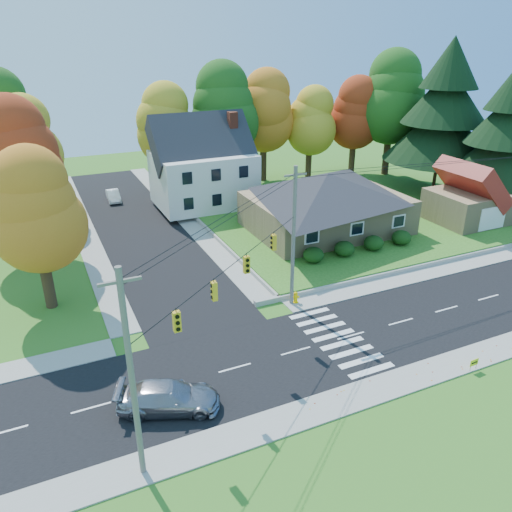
{
  "coord_description": "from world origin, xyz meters",
  "views": [
    {
      "loc": [
        -16.74,
        -21.89,
        17.63
      ],
      "look_at": [
        -2.97,
        8.0,
        2.89
      ],
      "focal_mm": 35.0,
      "sensor_mm": 36.0,
      "label": 1
    }
  ],
  "objects": [
    {
      "name": "ground",
      "position": [
        0.0,
        0.0,
        0.0
      ],
      "size": [
        120.0,
        120.0,
        0.0
      ],
      "primitive_type": "plane",
      "color": "#3D7923"
    },
    {
      "name": "road_main",
      "position": [
        0.0,
        0.0,
        0.01
      ],
      "size": [
        90.0,
        8.0,
        0.02
      ],
      "primitive_type": "cube",
      "color": "black",
      "rests_on": "ground"
    },
    {
      "name": "road_cross",
      "position": [
        -8.0,
        26.0,
        0.01
      ],
      "size": [
        8.0,
        44.0,
        0.02
      ],
      "primitive_type": "cube",
      "color": "black",
      "rests_on": "ground"
    },
    {
      "name": "sidewalk_north",
      "position": [
        0.0,
        5.0,
        0.04
      ],
      "size": [
        90.0,
        2.0,
        0.08
      ],
      "primitive_type": "cube",
      "color": "#9C9A90",
      "rests_on": "ground"
    },
    {
      "name": "sidewalk_south",
      "position": [
        0.0,
        -5.0,
        0.04
      ],
      "size": [
        90.0,
        2.0,
        0.08
      ],
      "primitive_type": "cube",
      "color": "#9C9A90",
      "rests_on": "ground"
    },
    {
      "name": "lawn",
      "position": [
        13.0,
        21.0,
        0.25
      ],
      "size": [
        30.0,
        30.0,
        0.5
      ],
      "primitive_type": "cube",
      "color": "#3D7923",
      "rests_on": "ground"
    },
    {
      "name": "ranch_house",
      "position": [
        8.0,
        16.0,
        3.27
      ],
      "size": [
        14.6,
        10.6,
        5.4
      ],
      "color": "tan",
      "rests_on": "lawn"
    },
    {
      "name": "colonial_house",
      "position": [
        0.04,
        28.0,
        4.58
      ],
      "size": [
        10.4,
        8.4,
        9.6
      ],
      "color": "silver",
      "rests_on": "lawn"
    },
    {
      "name": "garage",
      "position": [
        22.0,
        11.99,
        2.84
      ],
      "size": [
        7.3,
        6.3,
        4.6
      ],
      "color": "tan",
      "rests_on": "lawn"
    },
    {
      "name": "hedge_row",
      "position": [
        7.5,
        9.8,
        1.14
      ],
      "size": [
        10.7,
        1.7,
        1.27
      ],
      "color": "#163A10",
      "rests_on": "lawn"
    },
    {
      "name": "traffic_infrastructure",
      "position": [
        -0.15,
        1.35,
        5.15
      ],
      "size": [
        38.1,
        10.66,
        10.0
      ],
      "color": "#666059",
      "rests_on": "ground"
    },
    {
      "name": "tree_lot_0",
      "position": [
        -2.0,
        34.0,
        8.31
      ],
      "size": [
        6.72,
        6.72,
        12.51
      ],
      "color": "#3F2A19",
      "rests_on": "lawn"
    },
    {
      "name": "tree_lot_1",
      "position": [
        4.0,
        33.0,
        9.61
      ],
      "size": [
        7.84,
        7.84,
        14.6
      ],
      "color": "#3F2A19",
      "rests_on": "lawn"
    },
    {
      "name": "tree_lot_2",
      "position": [
        10.0,
        34.0,
        8.96
      ],
      "size": [
        7.28,
        7.28,
        13.56
      ],
      "color": "#3F2A19",
      "rests_on": "lawn"
    },
    {
      "name": "tree_lot_3",
      "position": [
        16.0,
        33.0,
        7.65
      ],
      "size": [
        6.16,
        6.16,
        11.47
      ],
      "color": "#3F2A19",
      "rests_on": "lawn"
    },
    {
      "name": "tree_lot_4",
      "position": [
        22.0,
        32.0,
        8.31
      ],
      "size": [
        6.72,
        6.72,
        12.51
      ],
      "color": "#3F2A19",
      "rests_on": "lawn"
    },
    {
      "name": "tree_lot_5",
      "position": [
        26.0,
        30.0,
        10.27
      ],
      "size": [
        8.4,
        8.4,
        15.64
      ],
      "color": "#3F2A19",
      "rests_on": "lawn"
    },
    {
      "name": "conifer_east_a",
      "position": [
        27.0,
        22.0,
        9.39
      ],
      "size": [
        12.8,
        12.8,
        16.96
      ],
      "color": "#3F2A19",
      "rests_on": "lawn"
    },
    {
      "name": "conifer_east_b",
      "position": [
        28.0,
        14.0,
        8.28
      ],
      "size": [
        11.2,
        11.2,
        14.84
      ],
      "color": "#3F2A19",
      "rests_on": "lawn"
    },
    {
      "name": "tree_west_0",
      "position": [
        -17.0,
        12.0,
        7.15
      ],
      "size": [
        6.16,
        6.16,
        11.47
      ],
      "color": "#3F2A19",
      "rests_on": "ground"
    },
    {
      "name": "tree_west_1",
      "position": [
        -18.0,
        22.0,
        8.46
      ],
      "size": [
        7.28,
        7.28,
        13.56
      ],
      "color": "#3F2A19",
      "rests_on": "ground"
    },
    {
      "name": "tree_west_2",
      "position": [
        -17.0,
        32.0,
        7.81
      ],
      "size": [
        6.72,
        6.72,
        12.51
      ],
      "color": "#3F2A19",
      "rests_on": "ground"
    },
    {
      "name": "silver_sedan",
      "position": [
        -12.36,
        -1.76,
        0.77
      ],
      "size": [
        5.6,
        3.89,
        1.51
      ],
      "primitive_type": "imported",
      "rotation": [
        0.0,
        0.0,
        1.19
      ],
      "color": "#91919C",
      "rests_on": "road_main"
    },
    {
      "name": "white_car",
      "position": [
        -8.64,
        34.74,
        0.64
      ],
      "size": [
        1.48,
        3.8,
        1.23
      ],
      "primitive_type": "imported",
      "rotation": [
        0.0,
        0.0,
        -0.05
      ],
      "color": "white",
      "rests_on": "road_cross"
    },
    {
      "name": "fire_hydrant",
      "position": [
        -1.17,
        5.18,
        0.44
      ],
      "size": [
        0.52,
        0.41,
        0.91
      ],
      "color": "#FDC700",
      "rests_on": "ground"
    },
    {
      "name": "yard_sign",
      "position": [
        4.26,
        -5.9,
        0.55
      ],
      "size": [
        0.62,
        0.06,
        0.77
      ],
      "color": "black",
      "rests_on": "ground"
    }
  ]
}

